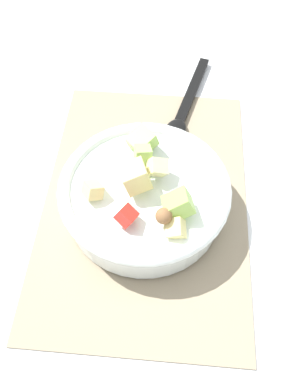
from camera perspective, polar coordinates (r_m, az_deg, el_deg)
name	(u,v)px	position (r m, az deg, el deg)	size (l,w,h in m)	color
ground_plane	(145,201)	(0.67, 0.20, -1.14)	(2.40, 2.40, 0.00)	silver
placemat	(145,199)	(0.67, 0.20, -1.00)	(0.48, 0.31, 0.01)	gray
salad_bowl	(144,195)	(0.63, 0.02, -0.41)	(0.25, 0.25, 0.11)	white
serving_spoon	(183,111)	(0.79, 5.26, 10.65)	(0.23, 0.08, 0.01)	black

